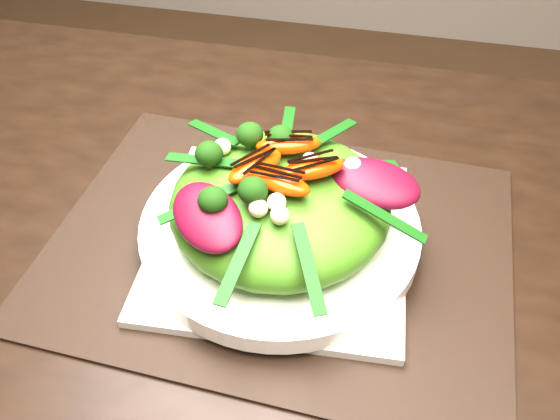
% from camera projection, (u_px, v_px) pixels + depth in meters
% --- Properties ---
extents(dining_table, '(1.60, 0.90, 0.75)m').
position_uv_depth(dining_table, '(124.00, 290.00, 0.58)').
color(dining_table, black).
rests_on(dining_table, floor).
extents(placemat, '(0.46, 0.36, 0.00)m').
position_uv_depth(placemat, '(280.00, 243.00, 0.59)').
color(placemat, black).
rests_on(placemat, dining_table).
extents(plate_base, '(0.26, 0.26, 0.01)m').
position_uv_depth(plate_base, '(280.00, 238.00, 0.59)').
color(plate_base, silver).
rests_on(plate_base, placemat).
extents(salad_bowl, '(0.31, 0.31, 0.02)m').
position_uv_depth(salad_bowl, '(280.00, 228.00, 0.58)').
color(salad_bowl, white).
rests_on(salad_bowl, plate_base).
extents(lettuce_mound, '(0.25, 0.25, 0.07)m').
position_uv_depth(lettuce_mound, '(280.00, 204.00, 0.56)').
color(lettuce_mound, '#417916').
rests_on(lettuce_mound, salad_bowl).
extents(radicchio_leaf, '(0.09, 0.06, 0.02)m').
position_uv_depth(radicchio_leaf, '(376.00, 183.00, 0.53)').
color(radicchio_leaf, '#470717').
rests_on(radicchio_leaf, lettuce_mound).
extents(orange_segment, '(0.07, 0.05, 0.02)m').
position_uv_depth(orange_segment, '(271.00, 150.00, 0.55)').
color(orange_segment, '#F93104').
rests_on(orange_segment, lettuce_mound).
extents(broccoli_floret, '(0.04, 0.04, 0.04)m').
position_uv_depth(broccoli_floret, '(232.00, 143.00, 0.54)').
color(broccoli_floret, black).
rests_on(broccoli_floret, lettuce_mound).
extents(macadamia_nut, '(0.02, 0.02, 0.02)m').
position_uv_depth(macadamia_nut, '(288.00, 213.00, 0.49)').
color(macadamia_nut, '#C7C28C').
rests_on(macadamia_nut, lettuce_mound).
extents(balsamic_drizzle, '(0.04, 0.02, 0.00)m').
position_uv_depth(balsamic_drizzle, '(271.00, 142.00, 0.54)').
color(balsamic_drizzle, black).
rests_on(balsamic_drizzle, orange_segment).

